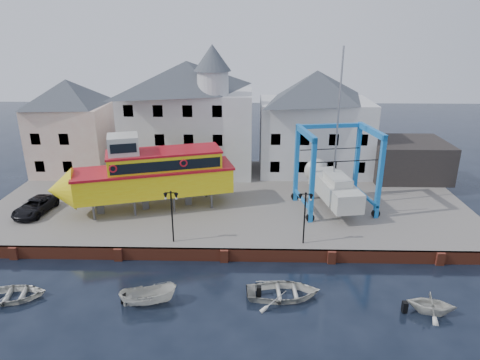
{
  "coord_description": "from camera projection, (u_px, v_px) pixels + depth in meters",
  "views": [
    {
      "loc": [
        1.89,
        -28.11,
        16.76
      ],
      "look_at": [
        1.0,
        7.0,
        4.0
      ],
      "focal_mm": 32.0,
      "sensor_mm": 36.0,
      "label": 1
    }
  ],
  "objects": [
    {
      "name": "travel_lift",
      "position": [
        332.0,
        181.0,
        39.03
      ],
      "size": [
        7.4,
        9.66,
        14.19
      ],
      "rotation": [
        0.0,
        0.0,
        0.17
      ],
      "color": "#1574C2",
      "rests_on": "hardstanding"
    },
    {
      "name": "quay_wall",
      "position": [
        224.0,
        255.0,
        32.11
      ],
      "size": [
        44.0,
        0.47,
        1.0
      ],
      "color": "maroon",
      "rests_on": "ground"
    },
    {
      "name": "lamp_post_left",
      "position": [
        171.0,
        204.0,
        31.98
      ],
      "size": [
        1.12,
        0.32,
        4.2
      ],
      "color": "black",
      "rests_on": "hardstanding"
    },
    {
      "name": "van",
      "position": [
        35.0,
        206.0,
        37.8
      ],
      "size": [
        2.76,
        5.0,
        1.33
      ],
      "primitive_type": "imported",
      "rotation": [
        0.0,
        0.0,
        -0.12
      ],
      "color": "black",
      "rests_on": "hardstanding"
    },
    {
      "name": "shed_dark",
      "position": [
        407.0,
        159.0,
        46.68
      ],
      "size": [
        8.0,
        7.0,
        4.0
      ],
      "primitive_type": "cube",
      "color": "#272322",
      "rests_on": "hardstanding"
    },
    {
      "name": "hardstanding",
      "position": [
        231.0,
        199.0,
        42.35
      ],
      "size": [
        44.0,
        22.0,
        1.0
      ],
      "primitive_type": "cube",
      "color": "#67625A",
      "rests_on": "ground"
    },
    {
      "name": "motorboat_a",
      "position": [
        149.0,
        304.0,
        27.3
      ],
      "size": [
        3.81,
        2.07,
        1.39
      ],
      "primitive_type": "imported",
      "rotation": [
        0.0,
        0.0,
        1.78
      ],
      "color": "beige",
      "rests_on": "ground"
    },
    {
      "name": "motorboat_d",
      "position": [
        12.0,
        299.0,
        27.77
      ],
      "size": [
        4.72,
        3.77,
        0.87
      ],
      "primitive_type": "imported",
      "rotation": [
        0.0,
        0.0,
        1.76
      ],
      "color": "beige",
      "rests_on": "ground"
    },
    {
      "name": "motorboat_c",
      "position": [
        430.0,
        313.0,
        26.44
      ],
      "size": [
        3.39,
        3.1,
        1.52
      ],
      "primitive_type": "imported",
      "rotation": [
        0.0,
        0.0,
        1.33
      ],
      "color": "beige",
      "rests_on": "ground"
    },
    {
      "name": "building_white_main",
      "position": [
        189.0,
        116.0,
        47.08
      ],
      "size": [
        14.0,
        8.3,
        14.0
      ],
      "color": "silver",
      "rests_on": "hardstanding"
    },
    {
      "name": "ground",
      "position": [
        224.0,
        261.0,
        32.18
      ],
      "size": [
        140.0,
        140.0,
        0.0
      ],
      "primitive_type": "plane",
      "color": "black",
      "rests_on": "ground"
    },
    {
      "name": "tour_boat",
      "position": [
        144.0,
        175.0,
        37.9
      ],
      "size": [
        16.38,
        8.18,
        6.95
      ],
      "rotation": [
        0.0,
        0.0,
        0.29
      ],
      "color": "#59595E",
      "rests_on": "hardstanding"
    },
    {
      "name": "lamp_post_right",
      "position": [
        305.0,
        205.0,
        31.74
      ],
      "size": [
        1.12,
        0.32,
        4.2
      ],
      "color": "black",
      "rests_on": "hardstanding"
    },
    {
      "name": "motorboat_b",
      "position": [
        283.0,
        297.0,
        28.0
      ],
      "size": [
        5.01,
        3.72,
        1.0
      ],
      "primitive_type": "imported",
      "rotation": [
        0.0,
        0.0,
        1.63
      ],
      "color": "beige",
      "rests_on": "ground"
    },
    {
      "name": "building_white_right",
      "position": [
        314.0,
        122.0,
        47.57
      ],
      "size": [
        12.0,
        8.0,
        11.2
      ],
      "color": "silver",
      "rests_on": "hardstanding"
    },
    {
      "name": "building_pink",
      "position": [
        72.0,
        127.0,
        47.43
      ],
      "size": [
        8.0,
        7.0,
        10.3
      ],
      "color": "#D3A795",
      "rests_on": "hardstanding"
    }
  ]
}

